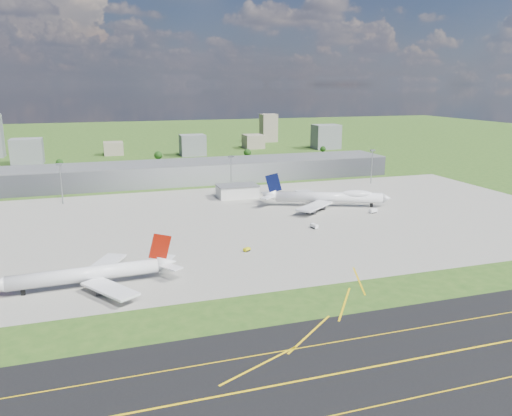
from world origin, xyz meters
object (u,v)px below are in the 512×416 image
object	(u,v)px
van_white_near	(314,226)
airliner_red_twin	(92,274)
airliner_blue_quad	(329,197)
tug_yellow	(247,250)
van_white_far	(373,211)

from	to	relation	value
van_white_near	airliner_red_twin	bearing A→B (deg)	98.89
van_white_near	airliner_blue_quad	bearing A→B (deg)	-47.48
airliner_red_twin	tug_yellow	world-z (taller)	airliner_red_twin
airliner_red_twin	van_white_far	bearing A→B (deg)	-160.55
tug_yellow	airliner_blue_quad	bearing A→B (deg)	13.86
tug_yellow	van_white_far	bearing A→B (deg)	-2.93
airliner_red_twin	van_white_near	xyz separation A→B (m)	(110.68, 45.27, -3.62)
airliner_red_twin	van_white_near	bearing A→B (deg)	-160.57
tug_yellow	van_white_near	size ratio (longest dim) A/B	0.74
tug_yellow	van_white_far	world-z (taller)	van_white_far
airliner_red_twin	van_white_near	world-z (taller)	airliner_red_twin
van_white_far	airliner_red_twin	bearing A→B (deg)	-173.66
airliner_blue_quad	tug_yellow	world-z (taller)	airliner_blue_quad
airliner_red_twin	tug_yellow	size ratio (longest dim) A/B	18.24
tug_yellow	van_white_far	size ratio (longest dim) A/B	0.69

